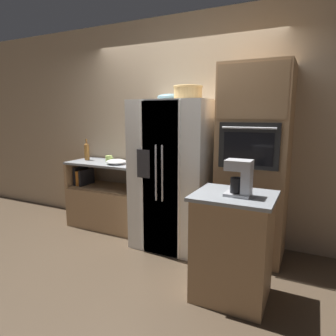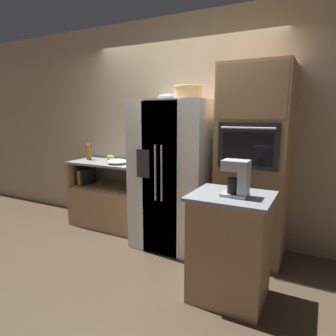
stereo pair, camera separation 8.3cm
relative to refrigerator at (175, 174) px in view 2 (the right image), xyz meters
name	(u,v)px [view 2 (the right image)]	position (x,y,z in m)	size (l,w,h in m)	color
ground_plane	(167,241)	(-0.11, -0.02, -0.87)	(20.00, 20.00, 0.00)	#4C3D2D
wall_back	(183,128)	(-0.11, 0.43, 0.53)	(12.00, 0.06, 2.80)	tan
counter_left	(110,202)	(-1.09, 0.11, -0.53)	(1.10, 0.58, 0.93)	#A87F56
refrigerator	(175,174)	(0.00, 0.00, 0.00)	(0.90, 0.83, 1.74)	white
wall_oven	(253,164)	(0.89, 0.09, 0.18)	(0.72, 0.68, 2.09)	#A87F56
island_counter	(230,247)	(0.91, -0.79, -0.40)	(0.66, 0.58, 0.93)	#A87F56
wicker_basket	(188,92)	(0.18, -0.08, 0.95)	(0.32, 0.32, 0.15)	tan
fruit_bowl	(171,97)	(-0.11, 0.08, 0.91)	(0.31, 0.31, 0.08)	#668C99
bottle_tall	(89,151)	(-1.47, 0.13, 0.19)	(0.07, 0.07, 0.31)	brown
bottle_short	(136,155)	(-0.67, 0.18, 0.17)	(0.07, 0.07, 0.25)	maroon
mug	(110,159)	(-1.08, 0.13, 0.10)	(0.13, 0.09, 0.09)	#B2D166
mixing_bowl	(117,161)	(-0.88, 0.02, 0.09)	(0.26, 0.26, 0.07)	white
coffee_maker	(238,177)	(0.97, -0.83, 0.22)	(0.21, 0.16, 0.30)	#B2B2B7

